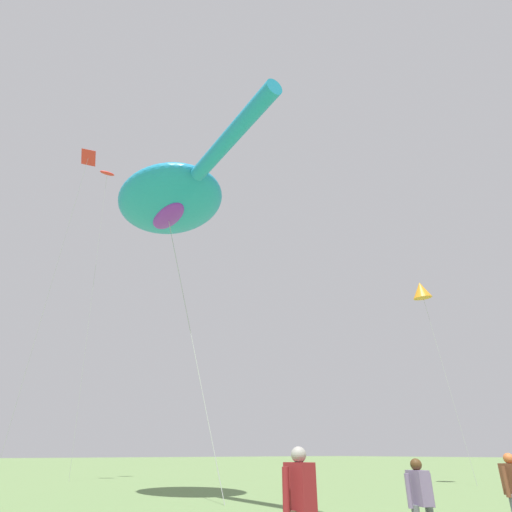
% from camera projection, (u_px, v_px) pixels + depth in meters
% --- Properties ---
extents(big_show_kite, '(4.56, 11.00, 12.32)m').
position_uv_depth(big_show_kite, '(171.00, 200.00, 18.57)').
color(big_show_kite, '#1E8CBF').
rests_on(big_show_kite, ground).
extents(person_dark_jacket, '(0.56, 0.40, 1.55)m').
position_uv_depth(person_dark_jacket, '(300.00, 502.00, 5.49)').
color(person_dark_jacket, '#473828').
rests_on(person_dark_jacket, ground).
extents(person_grey_haired_man, '(0.48, 0.40, 1.39)m').
position_uv_depth(person_grey_haired_man, '(421.00, 499.00, 6.78)').
color(person_grey_haired_man, slate).
rests_on(person_grey_haired_man, ground).
extents(small_kite_diamond_red, '(1.24, 4.75, 20.08)m').
position_uv_depth(small_kite_diamond_red, '(84.00, 172.00, 28.33)').
color(small_kite_diamond_red, red).
rests_on(small_kite_diamond_red, ground).
extents(small_kite_delta_white, '(1.68, 1.41, 20.05)m').
position_uv_depth(small_kite_delta_white, '(107.00, 177.00, 30.57)').
color(small_kite_delta_white, red).
rests_on(small_kite_delta_white, ground).
extents(small_kite_bird_shape, '(1.52, 1.18, 10.60)m').
position_uv_depth(small_kite_bird_shape, '(421.00, 290.00, 24.74)').
color(small_kite_bird_shape, orange).
rests_on(small_kite_bird_shape, ground).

